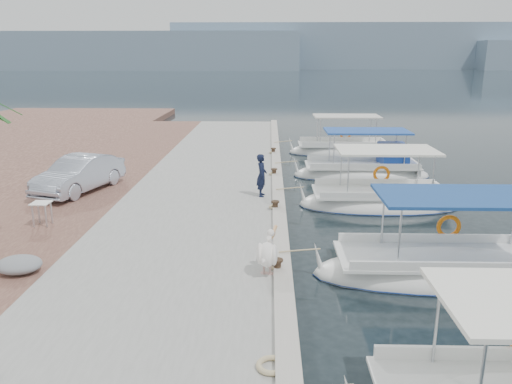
# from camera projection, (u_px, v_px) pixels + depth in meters

# --- Properties ---
(ground) EXTENTS (400.00, 400.00, 0.00)m
(ground) POSITION_uv_depth(u_px,v_px,m) (287.00, 240.00, 15.66)
(ground) COLOR black
(ground) RESTS_ON ground
(concrete_quay) EXTENTS (6.00, 40.00, 0.50)m
(concrete_quay) POSITION_uv_depth(u_px,v_px,m) (210.00, 190.00, 20.49)
(concrete_quay) COLOR gray
(concrete_quay) RESTS_ON ground
(quay_curb) EXTENTS (0.44, 40.00, 0.12)m
(quay_curb) POSITION_uv_depth(u_px,v_px,m) (278.00, 183.00, 20.33)
(quay_curb) COLOR #ABA497
(quay_curb) RESTS_ON concrete_quay
(cobblestone_strip) EXTENTS (4.00, 40.00, 0.50)m
(cobblestone_strip) POSITION_uv_depth(u_px,v_px,m) (90.00, 189.00, 20.62)
(cobblestone_strip) COLOR brown
(cobblestone_strip) RESTS_ON ground
(distant_hills) EXTENTS (330.00, 60.00, 18.00)m
(distant_hills) POSITION_uv_depth(u_px,v_px,m) (343.00, 50.00, 207.07)
(distant_hills) COLOR gray
(distant_hills) RESTS_ON ground
(fishing_caique_b) EXTENTS (7.12, 2.42, 2.83)m
(fishing_caique_b) POSITION_uv_depth(u_px,v_px,m) (449.00, 272.00, 13.01)
(fishing_caique_b) COLOR white
(fishing_caique_b) RESTS_ON ground
(fishing_caique_c) EXTENTS (6.11, 2.51, 2.83)m
(fishing_caique_c) POSITION_uv_depth(u_px,v_px,m) (379.00, 203.00, 19.08)
(fishing_caique_c) COLOR white
(fishing_caique_c) RESTS_ON ground
(fishing_caique_d) EXTENTS (6.45, 2.31, 2.83)m
(fishing_caique_d) POSITION_uv_depth(u_px,v_px,m) (363.00, 173.00, 23.71)
(fishing_caique_d) COLOR white
(fishing_caique_d) RESTS_ON ground
(fishing_caique_e) EXTENTS (6.30, 2.31, 2.83)m
(fishing_caique_e) POSITION_uv_depth(u_px,v_px,m) (342.00, 151.00, 29.35)
(fishing_caique_e) COLOR white
(fishing_caique_e) RESTS_ON ground
(mooring_bollards) EXTENTS (0.28, 20.28, 0.33)m
(mooring_bollards) POSITION_uv_depth(u_px,v_px,m) (275.00, 205.00, 16.93)
(mooring_bollards) COLOR black
(mooring_bollards) RESTS_ON concrete_quay
(pelican) EXTENTS (0.60, 1.32, 1.02)m
(pelican) POSITION_uv_depth(u_px,v_px,m) (267.00, 253.00, 11.93)
(pelican) COLOR tan
(pelican) RESTS_ON concrete_quay
(fisherman) EXTENTS (0.40, 0.59, 1.59)m
(fisherman) POSITION_uv_depth(u_px,v_px,m) (262.00, 175.00, 18.50)
(fisherman) COLOR black
(fisherman) RESTS_ON concrete_quay
(parked_car) EXTENTS (2.59, 4.38, 1.36)m
(parked_car) POSITION_uv_depth(u_px,v_px,m) (79.00, 174.00, 19.18)
(parked_car) COLOR #ACB2C4
(parked_car) RESTS_ON cobblestone_strip
(tarp_bundle) EXTENTS (1.10, 0.90, 0.40)m
(tarp_bundle) POSITION_uv_depth(u_px,v_px,m) (19.00, 265.00, 12.08)
(tarp_bundle) COLOR gray
(tarp_bundle) RESTS_ON cobblestone_strip
(folding_table) EXTENTS (0.55, 0.55, 0.73)m
(folding_table) POSITION_uv_depth(u_px,v_px,m) (42.00, 209.00, 15.36)
(folding_table) COLOR silver
(folding_table) RESTS_ON cobblestone_strip
(rope_coil) EXTENTS (0.54, 0.54, 0.10)m
(rope_coil) POSITION_uv_depth(u_px,v_px,m) (272.00, 365.00, 8.40)
(rope_coil) COLOR #C6B284
(rope_coil) RESTS_ON concrete_quay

